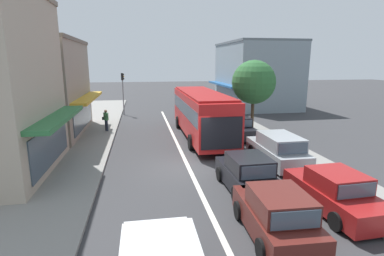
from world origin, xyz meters
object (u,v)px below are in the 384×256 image
(parked_sedan_kerb_third, at_px, (237,128))
(pedestrian_with_handbag_near, at_px, (106,119))
(traffic_light_downstreet, at_px, (123,87))
(hatchback_queue_far_back, at_px, (276,215))
(parked_wagon_kerb_second, at_px, (278,149))
(city_bus, at_px, (201,111))
(street_tree_right, at_px, (254,82))
(parked_sedan_kerb_rear, at_px, (219,114))
(parked_sedan_kerb_front, at_px, (335,193))
(hatchback_queue_gap_filler, at_px, (247,174))

(parked_sedan_kerb_third, height_order, pedestrian_with_handbag_near, pedestrian_with_handbag_near)
(traffic_light_downstreet, bearing_deg, parked_sedan_kerb_third, -52.45)
(hatchback_queue_far_back, distance_m, parked_wagon_kerb_second, 7.19)
(city_bus, bearing_deg, parked_sedan_kerb_third, -7.45)
(parked_wagon_kerb_second, distance_m, parked_sedan_kerb_third, 5.85)
(parked_sedan_kerb_third, relative_size, pedestrian_with_handbag_near, 2.58)
(parked_wagon_kerb_second, bearing_deg, city_bus, 114.87)
(parked_wagon_kerb_second, bearing_deg, traffic_light_downstreet, 117.48)
(city_bus, distance_m, parked_wagon_kerb_second, 6.89)
(city_bus, bearing_deg, hatchback_queue_far_back, -91.31)
(hatchback_queue_far_back, distance_m, street_tree_right, 14.58)
(parked_wagon_kerb_second, xyz_separation_m, pedestrian_with_handbag_near, (-9.66, 8.80, 0.32))
(parked_wagon_kerb_second, height_order, pedestrian_with_handbag_near, pedestrian_with_handbag_near)
(city_bus, height_order, hatchback_queue_far_back, city_bus)
(hatchback_queue_far_back, distance_m, pedestrian_with_handbag_near, 16.60)
(city_bus, height_order, parked_sedan_kerb_rear, city_bus)
(parked_wagon_kerb_second, height_order, parked_sedan_kerb_third, parked_wagon_kerb_second)
(city_bus, distance_m, pedestrian_with_handbag_near, 7.34)
(traffic_light_downstreet, bearing_deg, city_bus, -61.06)
(street_tree_right, bearing_deg, pedestrian_with_handbag_near, 171.09)
(parked_wagon_kerb_second, bearing_deg, hatchback_queue_far_back, -115.97)
(parked_sedan_kerb_rear, relative_size, pedestrian_with_handbag_near, 2.60)
(city_bus, xyz_separation_m, parked_sedan_kerb_front, (2.56, -11.37, -1.22))
(parked_sedan_kerb_rear, bearing_deg, hatchback_queue_far_back, -99.72)
(hatchback_queue_gap_filler, relative_size, parked_wagon_kerb_second, 0.83)
(city_bus, bearing_deg, parked_wagon_kerb_second, -65.13)
(pedestrian_with_handbag_near, bearing_deg, city_bus, -21.12)
(traffic_light_downstreet, relative_size, street_tree_right, 0.77)
(city_bus, relative_size, street_tree_right, 2.00)
(street_tree_right, distance_m, pedestrian_with_handbag_near, 11.41)
(parked_wagon_kerb_second, bearing_deg, street_tree_right, 79.74)
(traffic_light_downstreet, distance_m, pedestrian_with_handbag_near, 8.23)
(city_bus, xyz_separation_m, hatchback_queue_gap_filler, (0.04, -9.19, -1.17))
(hatchback_queue_far_back, xyz_separation_m, street_tree_right, (4.43, 13.54, 3.09))
(hatchback_queue_far_back, height_order, traffic_light_downstreet, traffic_light_downstreet)
(parked_sedan_kerb_front, distance_m, traffic_light_downstreet, 23.65)
(hatchback_queue_gap_filler, relative_size, street_tree_right, 0.69)
(parked_sedan_kerb_third, relative_size, parked_sedan_kerb_rear, 0.99)
(city_bus, distance_m, street_tree_right, 4.65)
(city_bus, xyz_separation_m, hatchback_queue_far_back, (-0.29, -12.63, -1.17))
(city_bus, xyz_separation_m, parked_sedan_kerb_rear, (2.83, 5.56, -1.22))
(city_bus, relative_size, parked_sedan_kerb_third, 2.58)
(pedestrian_with_handbag_near, bearing_deg, parked_sedan_kerb_front, -56.24)
(parked_sedan_kerb_rear, bearing_deg, parked_wagon_kerb_second, -89.84)
(hatchback_queue_far_back, height_order, pedestrian_with_handbag_near, pedestrian_with_handbag_near)
(parked_sedan_kerb_front, bearing_deg, traffic_light_downstreet, 110.97)
(pedestrian_with_handbag_near, bearing_deg, hatchback_queue_far_back, -66.88)
(parked_sedan_kerb_rear, relative_size, street_tree_right, 0.78)
(traffic_light_downstreet, height_order, pedestrian_with_handbag_near, traffic_light_downstreet)
(traffic_light_downstreet, bearing_deg, hatchback_queue_gap_filler, -73.40)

